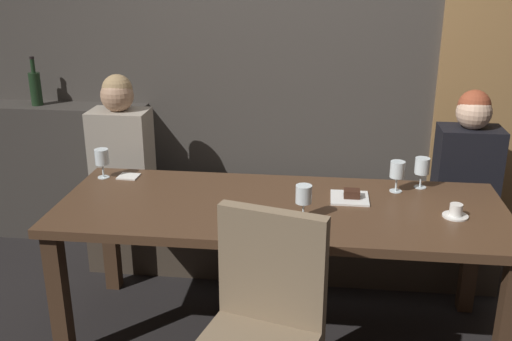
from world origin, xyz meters
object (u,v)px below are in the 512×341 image
(espresso_cup, at_px, (456,212))
(wine_bottle_dark_red, at_px, (35,87))
(banquette_bench, at_px, (288,236))
(diner_bearded, at_px, (468,156))
(wine_glass_near_left, at_px, (397,170))
(wine_glass_far_left, at_px, (102,158))
(wine_glass_far_right, at_px, (304,195))
(dining_table, at_px, (280,221))
(chair_near_side, at_px, (262,320))
(dessert_plate, at_px, (350,196))
(diner_redhead, at_px, (121,141))
(wine_glass_end_left, at_px, (422,167))

(espresso_cup, bearing_deg, wine_bottle_dark_red, 157.31)
(banquette_bench, xyz_separation_m, diner_bearded, (1.04, 0.02, 0.57))
(wine_glass_near_left, xyz_separation_m, espresso_cup, (0.24, -0.29, -0.09))
(wine_glass_far_left, distance_m, espresso_cup, 1.86)
(wine_glass_far_right, bearing_deg, diner_bearded, 43.23)
(diner_bearded, distance_m, espresso_cup, 0.80)
(dining_table, height_order, chair_near_side, chair_near_side)
(wine_glass_far_left, height_order, dessert_plate, wine_glass_far_left)
(chair_near_side, relative_size, wine_bottle_dark_red, 3.01)
(wine_glass_near_left, bearing_deg, espresso_cup, -50.13)
(banquette_bench, relative_size, diner_redhead, 3.20)
(dining_table, xyz_separation_m, wine_glass_near_left, (0.58, 0.25, 0.20))
(chair_near_side, bearing_deg, wine_glass_far_left, 135.01)
(diner_redhead, bearing_deg, dining_table, -33.83)
(wine_glass_end_left, height_order, dessert_plate, wine_glass_end_left)
(banquette_bench, xyz_separation_m, espresso_cup, (0.83, -0.74, 0.54))
(wine_glass_near_left, bearing_deg, wine_glass_far_right, -139.67)
(diner_bearded, bearing_deg, wine_glass_end_left, -129.03)
(wine_bottle_dark_red, height_order, wine_glass_far_left, wine_bottle_dark_red)
(diner_bearded, xyz_separation_m, wine_glass_far_left, (-2.05, -0.46, 0.06))
(wine_glass_end_left, xyz_separation_m, espresso_cup, (0.11, -0.37, -0.09))
(dining_table, height_order, espresso_cup, espresso_cup)
(chair_near_side, xyz_separation_m, espresso_cup, (0.84, 0.68, 0.21))
(wine_glass_near_left, bearing_deg, chair_near_side, -121.46)
(dining_table, xyz_separation_m, dessert_plate, (0.34, 0.12, 0.10))
(dining_table, bearing_deg, diner_redhead, 146.17)
(wine_glass_far_left, bearing_deg, wine_bottle_dark_red, 133.83)
(banquette_bench, bearing_deg, wine_bottle_dark_red, 169.40)
(chair_near_side, bearing_deg, wine_glass_end_left, 55.08)
(dining_table, bearing_deg, wine_glass_far_right, -51.27)
(dining_table, bearing_deg, wine_glass_end_left, 24.13)
(diner_bearded, height_order, espresso_cup, diner_bearded)
(diner_bearded, bearing_deg, espresso_cup, -105.74)
(wine_glass_far_left, bearing_deg, diner_redhead, 95.96)
(banquette_bench, height_order, wine_bottle_dark_red, wine_bottle_dark_red)
(dessert_plate, bearing_deg, banquette_bench, 120.47)
(dessert_plate, bearing_deg, wine_glass_far_right, -130.80)
(wine_glass_far_right, relative_size, espresso_cup, 1.37)
(wine_glass_near_left, relative_size, espresso_cup, 1.37)
(dining_table, relative_size, wine_glass_end_left, 13.41)
(diner_redhead, height_order, wine_glass_far_right, diner_redhead)
(wine_bottle_dark_red, relative_size, wine_glass_far_left, 1.99)
(diner_bearded, height_order, wine_bottle_dark_red, wine_bottle_dark_red)
(wine_glass_end_left, bearing_deg, dessert_plate, -151.24)
(wine_glass_end_left, xyz_separation_m, wine_glass_far_right, (-0.60, -0.47, 0.00))
(wine_glass_far_left, bearing_deg, espresso_cup, -9.68)
(wine_bottle_dark_red, height_order, dessert_plate, wine_bottle_dark_red)
(banquette_bench, height_order, wine_glass_near_left, wine_glass_near_left)
(wine_glass_near_left, xyz_separation_m, dessert_plate, (-0.24, -0.13, -0.10))
(wine_glass_end_left, height_order, wine_glass_near_left, same)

